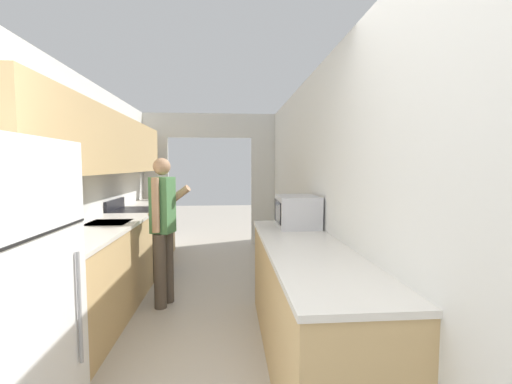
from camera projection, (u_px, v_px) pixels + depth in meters
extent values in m
cube|color=silver|center=(50.00, 196.00, 3.09)|extent=(0.06, 7.80, 2.50)
cube|color=tan|center=(108.00, 143.00, 4.05)|extent=(0.32, 4.08, 0.71)
cube|color=silver|center=(324.00, 194.00, 3.30)|extent=(0.06, 7.80, 2.50)
cube|color=silver|center=(151.00, 192.00, 6.43)|extent=(0.65, 0.06, 2.05)
cube|color=silver|center=(268.00, 191.00, 6.61)|extent=(0.65, 0.06, 2.05)
cube|color=silver|center=(210.00, 126.00, 6.42)|extent=(2.87, 0.06, 0.45)
cube|color=tan|center=(95.00, 279.00, 3.26)|extent=(0.60, 2.26, 0.89)
cube|color=silver|center=(93.00, 231.00, 3.22)|extent=(0.62, 2.27, 0.03)
cube|color=tan|center=(151.00, 231.00, 5.66)|extent=(0.60, 1.07, 0.89)
cube|color=silver|center=(151.00, 203.00, 5.63)|extent=(0.62, 1.09, 0.03)
cube|color=#9EA3A8|center=(108.00, 222.00, 3.64)|extent=(0.42, 0.44, 0.00)
cube|color=tan|center=(306.00, 307.00, 2.62)|extent=(0.60, 2.36, 0.89)
cube|color=silver|center=(307.00, 248.00, 2.58)|extent=(0.62, 2.38, 0.03)
cube|color=black|center=(50.00, 232.00, 1.69)|extent=(0.01, 0.79, 0.01)
cylinder|color=#99999E|center=(80.00, 308.00, 1.99)|extent=(0.02, 0.02, 0.66)
cube|color=black|center=(137.00, 242.00, 4.75)|extent=(0.62, 0.74, 0.92)
cube|color=black|center=(160.00, 242.00, 4.78)|extent=(0.01, 0.51, 0.28)
cylinder|color=#B7B7BC|center=(161.00, 225.00, 4.76)|extent=(0.02, 0.60, 0.02)
cube|color=black|center=(115.00, 204.00, 4.69)|extent=(0.04, 0.74, 0.14)
cylinder|color=#232328|center=(143.00, 211.00, 4.57)|extent=(0.16, 0.16, 0.01)
cylinder|color=#232328|center=(148.00, 208.00, 4.89)|extent=(0.16, 0.16, 0.01)
cylinder|color=#232328|center=(124.00, 211.00, 4.55)|extent=(0.16, 0.16, 0.01)
cylinder|color=#232328|center=(131.00, 208.00, 4.87)|extent=(0.16, 0.16, 0.01)
cylinder|color=#4C4238|center=(160.00, 271.00, 3.64)|extent=(0.16, 0.16, 0.80)
cylinder|color=#4C4238|center=(168.00, 267.00, 3.81)|extent=(0.16, 0.16, 0.80)
cube|color=#4C844C|center=(163.00, 205.00, 3.67)|extent=(0.26, 0.26, 0.60)
cylinder|color=tan|center=(156.00, 205.00, 3.53)|extent=(0.10, 0.10, 0.57)
cylinder|color=tan|center=(169.00, 202.00, 3.81)|extent=(0.51, 0.23, 0.39)
sphere|color=tan|center=(162.00, 167.00, 3.64)|extent=(0.18, 0.18, 0.18)
cube|color=#B7B7BC|center=(297.00, 211.00, 3.35)|extent=(0.39, 0.48, 0.31)
cube|color=black|center=(278.00, 212.00, 3.29)|extent=(0.01, 0.29, 0.21)
cube|color=#38383D|center=(275.00, 210.00, 3.50)|extent=(0.01, 0.10, 0.22)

